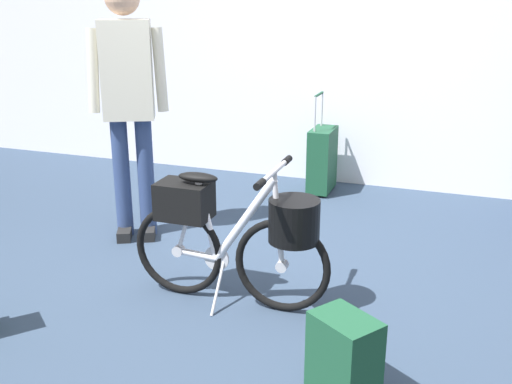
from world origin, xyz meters
The scene contains 6 objects.
ground_plane centered at (0.00, 0.00, 0.00)m, with size 8.21×8.21×0.00m, color #2D3D51.
back_wall centered at (0.00, 2.44, 1.47)m, with size 8.21×0.10×2.93m, color silver.
folding_bike_foreground centered at (-0.05, 0.04, 0.42)m, with size 1.11×0.53×0.78m.
visitor_near_wall centered at (-1.06, 0.72, 0.97)m, with size 0.48×0.37×1.68m.
rolling_suitcase centered at (-0.08, 2.07, 0.28)m, with size 0.18×0.36×0.83m.
backpack_on_floor centered at (0.65, -0.54, 0.18)m, with size 0.33×0.31×0.36m.
Camera 1 is at (1.03, -2.67, 1.60)m, focal length 42.31 mm.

